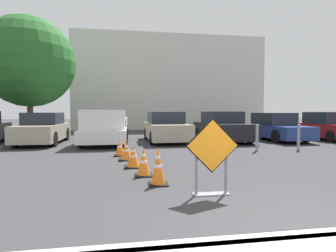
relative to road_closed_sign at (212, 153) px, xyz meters
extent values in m
plane|color=#333335|center=(0.78, 8.10, -0.77)|extent=(96.00, 96.00, 0.00)
cube|color=#ADAAA3|center=(0.78, -1.90, -0.70)|extent=(29.12, 0.20, 0.14)
cube|color=black|center=(0.00, 0.00, 0.14)|extent=(0.99, 0.02, 0.99)
cube|color=orange|center=(0.00, -0.02, 0.14)|extent=(0.93, 0.02, 0.93)
cube|color=slate|center=(0.00, 0.04, -0.76)|extent=(0.68, 0.20, 0.02)
cube|color=slate|center=(-0.28, 0.04, -0.32)|extent=(0.04, 0.04, 0.91)
cube|color=slate|center=(0.28, 0.04, -0.32)|extent=(0.04, 0.04, 0.91)
cube|color=black|center=(-0.89, 0.84, -0.76)|extent=(0.40, 0.40, 0.03)
cone|color=orange|center=(-0.89, 0.84, -0.36)|extent=(0.29, 0.29, 0.76)
cylinder|color=white|center=(-0.89, 0.84, -0.19)|extent=(0.09, 0.09, 0.07)
cylinder|color=white|center=(-0.89, 0.84, -0.38)|extent=(0.17, 0.17, 0.07)
cube|color=black|center=(-1.14, 1.66, -0.76)|extent=(0.42, 0.42, 0.03)
cone|color=orange|center=(-1.14, 1.66, -0.42)|extent=(0.31, 0.31, 0.64)
cylinder|color=white|center=(-1.14, 1.66, -0.28)|extent=(0.10, 0.10, 0.06)
cylinder|color=white|center=(-1.14, 1.66, -0.43)|extent=(0.17, 0.17, 0.06)
cube|color=black|center=(-1.36, 2.67, -0.76)|extent=(0.49, 0.49, 0.03)
cone|color=orange|center=(-1.36, 2.67, -0.45)|extent=(0.36, 0.36, 0.58)
cylinder|color=white|center=(-1.36, 2.67, -0.33)|extent=(0.11, 0.11, 0.05)
cylinder|color=white|center=(-1.36, 2.67, -0.47)|extent=(0.20, 0.20, 0.05)
cube|color=black|center=(-1.56, 3.80, -0.76)|extent=(0.49, 0.49, 0.03)
cone|color=orange|center=(-1.56, 3.80, -0.46)|extent=(0.37, 0.37, 0.57)
cylinder|color=white|center=(-1.56, 3.80, -0.33)|extent=(0.11, 0.11, 0.05)
cylinder|color=white|center=(-1.56, 3.80, -0.47)|extent=(0.20, 0.20, 0.05)
cube|color=black|center=(-1.78, 4.63, -0.76)|extent=(0.41, 0.41, 0.03)
cone|color=orange|center=(-1.78, 4.63, -0.44)|extent=(0.31, 0.31, 0.60)
cylinder|color=white|center=(-1.78, 4.63, -0.31)|extent=(0.10, 0.10, 0.05)
cylinder|color=white|center=(-1.78, 4.63, -0.45)|extent=(0.17, 0.17, 0.05)
cylinder|color=black|center=(-7.75, 9.96, -0.44)|extent=(0.24, 0.67, 0.66)
cube|color=#A39984|center=(-5.53, 8.82, -0.22)|extent=(1.81, 4.24, 0.74)
cube|color=#1E232D|center=(-5.54, 8.93, 0.44)|extent=(1.55, 1.96, 0.57)
cylinder|color=black|center=(-4.72, 7.54, -0.43)|extent=(0.21, 0.68, 0.68)
cylinder|color=black|center=(-6.30, 7.50, -0.43)|extent=(0.21, 0.68, 0.68)
cylinder|color=black|center=(-4.77, 10.14, -0.43)|extent=(0.21, 0.68, 0.68)
cylinder|color=black|center=(-6.35, 10.11, -0.43)|extent=(0.21, 0.68, 0.68)
cube|color=silver|center=(-2.55, 8.65, -0.28)|extent=(2.04, 5.22, 0.55)
cube|color=silver|center=(-2.56, 7.48, 0.42)|extent=(1.86, 2.10, 0.85)
cube|color=silver|center=(-2.53, 10.89, 0.22)|extent=(1.91, 0.11, 0.45)
cube|color=silver|center=(-1.59, 9.69, 0.22)|extent=(0.12, 2.50, 0.45)
cube|color=silver|center=(-3.50, 9.70, 0.22)|extent=(0.12, 2.50, 0.45)
cylinder|color=black|center=(-1.64, 7.08, -0.38)|extent=(0.25, 0.78, 0.78)
cylinder|color=black|center=(-3.48, 7.10, -0.38)|extent=(0.25, 0.78, 0.78)
cylinder|color=black|center=(-1.62, 10.21, -0.38)|extent=(0.25, 0.78, 0.78)
cylinder|color=black|center=(-3.46, 10.22, -0.38)|extent=(0.25, 0.78, 0.78)
cube|color=#A39984|center=(0.43, 8.79, -0.22)|extent=(2.04, 4.21, 0.76)
cube|color=#1E232D|center=(0.43, 8.89, 0.46)|extent=(1.73, 1.96, 0.59)
cylinder|color=black|center=(1.35, 7.53, -0.46)|extent=(0.22, 0.64, 0.63)
cylinder|color=black|center=(-0.40, 7.47, -0.46)|extent=(0.22, 0.64, 0.63)
cylinder|color=black|center=(1.26, 10.10, -0.46)|extent=(0.22, 0.64, 0.63)
cylinder|color=black|center=(-0.48, 10.04, -0.46)|extent=(0.22, 0.64, 0.63)
cube|color=black|center=(3.42, 8.61, -0.21)|extent=(2.12, 4.33, 0.78)
cube|color=#1E232D|center=(3.41, 8.71, 0.48)|extent=(1.77, 2.04, 0.59)
cylinder|color=black|center=(4.36, 7.35, -0.46)|extent=(0.23, 0.63, 0.62)
cylinder|color=black|center=(2.62, 7.25, -0.46)|extent=(0.23, 0.63, 0.62)
cylinder|color=black|center=(4.21, 9.97, -0.46)|extent=(0.23, 0.63, 0.62)
cylinder|color=black|center=(2.48, 9.87, -0.46)|extent=(0.23, 0.63, 0.62)
cube|color=navy|center=(6.40, 8.68, -0.27)|extent=(1.94, 4.67, 0.63)
cube|color=#1E232D|center=(6.39, 8.80, 0.37)|extent=(1.62, 2.18, 0.66)
cylinder|color=black|center=(7.26, 7.30, -0.44)|extent=(0.23, 0.68, 0.67)
cylinder|color=black|center=(5.67, 7.22, -0.44)|extent=(0.23, 0.68, 0.67)
cylinder|color=black|center=(7.13, 10.14, -0.44)|extent=(0.23, 0.68, 0.67)
cylinder|color=black|center=(5.54, 10.07, -0.44)|extent=(0.23, 0.68, 0.67)
cube|color=maroon|center=(9.38, 8.34, -0.25)|extent=(1.87, 4.11, 0.71)
cube|color=#1E232D|center=(9.38, 8.45, 0.43)|extent=(1.64, 1.89, 0.64)
cylinder|color=black|center=(8.52, 7.07, -0.47)|extent=(0.20, 0.61, 0.61)
cylinder|color=black|center=(10.24, 9.61, -0.47)|extent=(0.20, 0.61, 0.61)
cylinder|color=black|center=(8.53, 9.62, -0.47)|extent=(0.20, 0.61, 0.61)
cylinder|color=gray|center=(3.47, 4.97, -0.28)|extent=(0.11, 0.11, 0.99)
sphere|color=gray|center=(3.47, 4.97, 0.22)|extent=(0.12, 0.12, 0.12)
cylinder|color=gray|center=(5.24, 4.97, -0.28)|extent=(0.11, 0.11, 0.99)
sphere|color=gray|center=(5.24, 4.97, 0.21)|extent=(0.12, 0.12, 0.12)
cube|color=beige|center=(2.34, 20.48, 3.39)|extent=(17.05, 5.00, 8.33)
cylinder|color=#513823|center=(-7.19, 11.98, 0.47)|extent=(0.32, 0.32, 2.48)
sphere|color=#235B23|center=(-7.19, 11.98, 3.67)|extent=(5.24, 5.24, 5.24)
camera|label=1|loc=(-1.50, -4.52, 0.74)|focal=28.00mm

